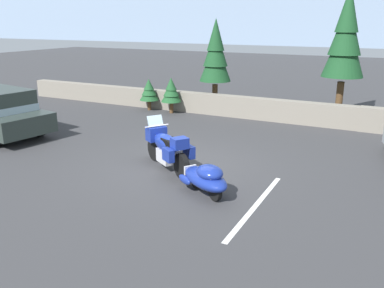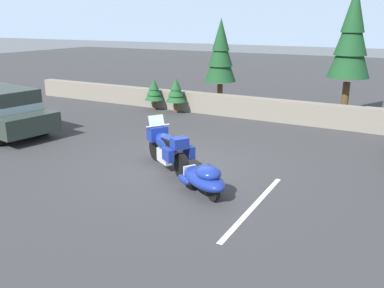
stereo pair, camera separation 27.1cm
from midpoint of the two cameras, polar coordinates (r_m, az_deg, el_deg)
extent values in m
plane|color=#38383A|center=(11.43, -2.40, -3.03)|extent=(80.00, 80.00, 0.00)
cube|color=gray|center=(20.92, -13.06, 6.88)|extent=(8.00, 0.47, 0.84)
cube|color=gray|center=(16.98, 8.25, 4.95)|extent=(8.00, 0.49, 0.87)
cylinder|color=black|center=(11.84, -5.89, -0.70)|extent=(0.63, 0.48, 0.66)
cylinder|color=black|center=(10.43, -2.20, -3.08)|extent=(0.63, 0.48, 0.66)
cube|color=silver|center=(11.07, -4.06, -1.64)|extent=(0.74, 0.70, 0.36)
ellipsoid|color=navy|center=(11.05, -4.32, 0.13)|extent=(1.24, 1.03, 0.48)
cube|color=navy|center=(11.57, -5.67, 1.47)|extent=(0.59, 0.63, 0.40)
cube|color=#9EB7C6|center=(11.53, -5.81, 3.11)|extent=(0.40, 0.47, 0.34)
cube|color=black|center=(10.77, -3.64, 0.24)|extent=(0.67, 0.61, 0.16)
cube|color=navy|center=(10.33, -2.49, 0.11)|extent=(0.49, 0.51, 0.28)
cube|color=navy|center=(10.33, -4.08, -1.54)|extent=(0.42, 0.35, 0.32)
cube|color=navy|center=(10.59, -1.15, -1.04)|extent=(0.42, 0.35, 0.32)
cylinder|color=silver|center=(11.47, -5.60, 2.52)|extent=(0.42, 0.61, 0.04)
cylinder|color=silver|center=(11.72, -5.83, 0.40)|extent=(0.25, 0.20, 0.54)
cylinder|color=black|center=(9.85, -0.18, -4.96)|extent=(0.42, 0.33, 0.44)
cylinder|color=black|center=(9.20, 2.37, -6.61)|extent=(0.42, 0.33, 0.44)
ellipsoid|color=navy|center=(9.46, 1.05, -4.87)|extent=(1.63, 1.39, 0.40)
ellipsoid|color=navy|center=(9.24, 1.63, -3.96)|extent=(0.91, 0.86, 0.32)
cube|color=silver|center=(10.05, -1.02, -3.67)|extent=(0.23, 0.30, 0.24)
ellipsoid|color=navy|center=(9.69, -1.83, -4.98)|extent=(0.51, 0.40, 0.20)
ellipsoid|color=navy|center=(9.98, 1.42, -4.30)|extent=(0.51, 0.40, 0.20)
cylinder|color=silver|center=(10.40, -2.05, -3.48)|extent=(0.61, 0.43, 0.05)
cylinder|color=black|center=(15.30, -21.05, 2.31)|extent=(0.71, 0.33, 0.68)
cylinder|color=brown|center=(17.85, 19.39, 5.79)|extent=(0.28, 0.28, 1.51)
cone|color=#194723|center=(17.60, 20.08, 12.64)|extent=(1.64, 1.64, 2.38)
cone|color=#194723|center=(17.57, 20.32, 14.96)|extent=(1.27, 1.27, 2.08)
cone|color=#194723|center=(17.58, 20.57, 17.29)|extent=(0.90, 0.90, 1.79)
cylinder|color=brown|center=(18.50, 2.78, 6.53)|extent=(0.24, 0.24, 1.15)
cone|color=#194723|center=(18.28, 2.85, 11.58)|extent=(1.38, 1.38, 1.82)
cone|color=#194723|center=(18.24, 2.87, 13.30)|extent=(1.07, 1.07, 1.59)
cone|color=#194723|center=(18.22, 2.90, 15.02)|extent=(0.76, 0.76, 1.37)
cylinder|color=brown|center=(17.93, -3.32, 5.04)|extent=(0.17, 0.17, 0.45)
cone|color=#1E5128|center=(17.81, -3.36, 7.03)|extent=(0.88, 0.88, 0.70)
cone|color=#1E5128|center=(17.78, -3.37, 7.70)|extent=(0.68, 0.68, 0.62)
cone|color=#1E5128|center=(17.75, -3.38, 8.38)|extent=(0.48, 0.48, 0.53)
cylinder|color=brown|center=(18.63, -6.37, 5.34)|extent=(0.16, 0.16, 0.40)
cone|color=#1E5128|center=(18.53, -6.43, 7.09)|extent=(0.85, 0.85, 0.64)
cone|color=#1E5128|center=(18.50, -6.45, 7.67)|extent=(0.66, 0.66, 0.56)
cone|color=#1E5128|center=(18.47, -6.47, 8.26)|extent=(0.47, 0.47, 0.48)
cube|color=silver|center=(9.13, 8.04, -8.46)|extent=(0.12, 3.60, 0.01)
camera|label=1|loc=(0.14, -90.74, -0.22)|focal=38.30mm
camera|label=2|loc=(0.14, 89.26, 0.22)|focal=38.30mm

